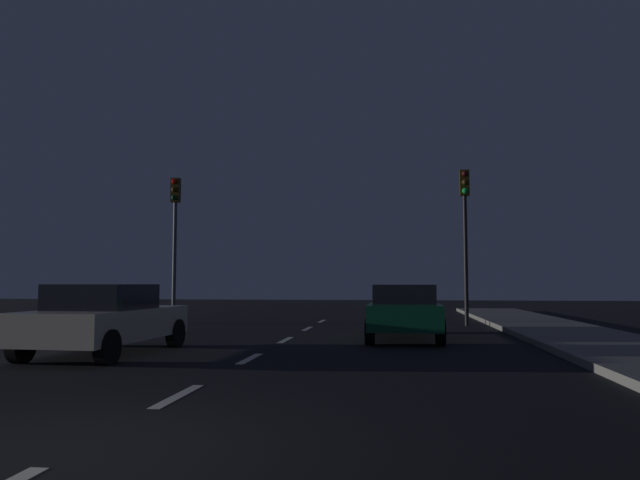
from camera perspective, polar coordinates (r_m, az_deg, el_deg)
ground_plane at (r=12.26m, az=-6.11°, el=-10.99°), size 80.00×80.00×0.00m
lane_stripe_second at (r=8.08m, az=-13.53°, el=-14.41°), size 0.16×1.60×0.01m
lane_stripe_third at (r=11.68m, az=-6.80°, el=-11.30°), size 0.16×1.60×0.01m
lane_stripe_fourth at (r=15.37m, az=-3.32°, el=-9.60°), size 0.16×1.60×0.01m
lane_stripe_fifth at (r=19.11m, az=-1.22°, el=-8.55°), size 0.16×1.60×0.01m
lane_stripe_sixth at (r=22.87m, az=0.19°, el=-7.84°), size 0.16×1.60×0.01m
traffic_signal_left at (r=22.37m, az=-13.84°, el=1.72°), size 0.32×0.38×5.34m
traffic_signal_right at (r=21.03m, az=13.83°, el=2.18°), size 0.32×0.38×5.39m
car_stopped_ahead at (r=15.83m, az=8.12°, el=-6.76°), size 1.90×4.57×1.42m
car_adjacent_lane at (r=12.90m, az=-19.95°, el=-7.13°), size 2.04×4.16×1.43m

